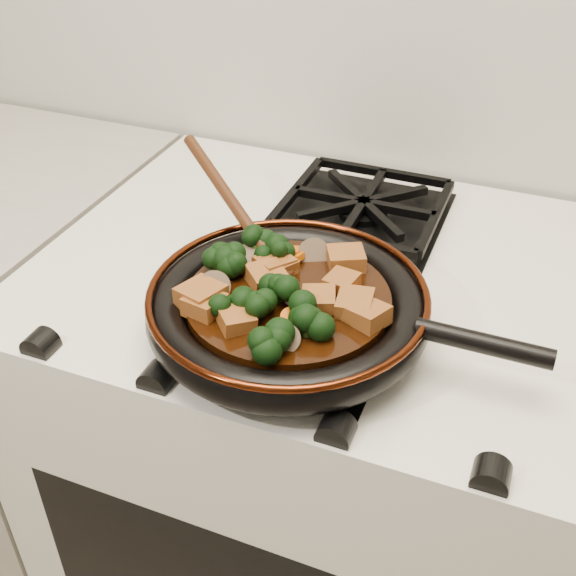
% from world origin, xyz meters
% --- Properties ---
extents(stove, '(0.76, 0.60, 0.90)m').
position_xyz_m(stove, '(0.00, 1.69, 0.45)').
color(stove, white).
rests_on(stove, ground).
extents(burner_grate_front, '(0.23, 0.23, 0.03)m').
position_xyz_m(burner_grate_front, '(0.00, 1.55, 0.91)').
color(burner_grate_front, black).
rests_on(burner_grate_front, stove).
extents(burner_grate_back, '(0.23, 0.23, 0.03)m').
position_xyz_m(burner_grate_back, '(0.00, 1.83, 0.91)').
color(burner_grate_back, black).
rests_on(burner_grate_back, stove).
extents(skillet, '(0.44, 0.32, 0.05)m').
position_xyz_m(skillet, '(0.00, 1.53, 0.94)').
color(skillet, black).
rests_on(skillet, burner_grate_front).
extents(braising_sauce, '(0.23, 0.23, 0.02)m').
position_xyz_m(braising_sauce, '(0.00, 1.53, 0.95)').
color(braising_sauce, black).
rests_on(braising_sauce, skillet).
extents(tofu_cube_0, '(0.05, 0.05, 0.02)m').
position_xyz_m(tofu_cube_0, '(-0.07, 1.48, 0.97)').
color(tofu_cube_0, brown).
rests_on(tofu_cube_0, braising_sauce).
extents(tofu_cube_1, '(0.05, 0.05, 0.02)m').
position_xyz_m(tofu_cube_1, '(-0.03, 1.57, 0.97)').
color(tofu_cube_1, brown).
rests_on(tofu_cube_1, braising_sauce).
extents(tofu_cube_2, '(0.06, 0.06, 0.03)m').
position_xyz_m(tofu_cube_2, '(0.04, 1.61, 0.97)').
color(tofu_cube_2, brown).
rests_on(tofu_cube_2, braising_sauce).
extents(tofu_cube_3, '(0.05, 0.05, 0.02)m').
position_xyz_m(tofu_cube_3, '(0.04, 1.53, 0.97)').
color(tofu_cube_3, brown).
rests_on(tofu_cube_3, braising_sauce).
extents(tofu_cube_4, '(0.04, 0.05, 0.03)m').
position_xyz_m(tofu_cube_4, '(0.08, 1.53, 0.97)').
color(tofu_cube_4, brown).
rests_on(tofu_cube_4, braising_sauce).
extents(tofu_cube_5, '(0.05, 0.06, 0.03)m').
position_xyz_m(tofu_cube_5, '(-0.03, 1.57, 0.97)').
color(tofu_cube_5, brown).
rests_on(tofu_cube_5, braising_sauce).
extents(tofu_cube_6, '(0.06, 0.05, 0.03)m').
position_xyz_m(tofu_cube_6, '(-0.03, 1.55, 0.97)').
color(tofu_cube_6, brown).
rests_on(tofu_cube_6, braising_sauce).
extents(tofu_cube_7, '(0.06, 0.06, 0.03)m').
position_xyz_m(tofu_cube_7, '(-0.08, 1.49, 0.97)').
color(tofu_cube_7, brown).
rests_on(tofu_cube_7, braising_sauce).
extents(tofu_cube_8, '(0.04, 0.04, 0.02)m').
position_xyz_m(tofu_cube_8, '(0.05, 1.57, 0.97)').
color(tofu_cube_8, brown).
rests_on(tofu_cube_8, braising_sauce).
extents(tofu_cube_9, '(0.05, 0.05, 0.02)m').
position_xyz_m(tofu_cube_9, '(-0.03, 1.46, 0.97)').
color(tofu_cube_9, brown).
rests_on(tofu_cube_9, braising_sauce).
extents(tofu_cube_10, '(0.05, 0.05, 0.03)m').
position_xyz_m(tofu_cube_10, '(0.09, 1.52, 0.97)').
color(tofu_cube_10, brown).
rests_on(tofu_cube_10, braising_sauce).
extents(broccoli_floret_0, '(0.08, 0.09, 0.07)m').
position_xyz_m(broccoli_floret_0, '(-0.04, 1.59, 0.97)').
color(broccoli_floret_0, black).
rests_on(broccoli_floret_0, braising_sauce).
extents(broccoli_floret_1, '(0.09, 0.09, 0.07)m').
position_xyz_m(broccoli_floret_1, '(0.04, 1.48, 0.97)').
color(broccoli_floret_1, black).
rests_on(broccoli_floret_1, braising_sauce).
extents(broccoli_floret_2, '(0.07, 0.07, 0.06)m').
position_xyz_m(broccoli_floret_2, '(0.04, 1.50, 0.97)').
color(broccoli_floret_2, black).
rests_on(broccoli_floret_2, braising_sauce).
extents(broccoli_floret_3, '(0.07, 0.07, 0.07)m').
position_xyz_m(broccoli_floret_3, '(-0.07, 1.59, 0.97)').
color(broccoli_floret_3, black).
rests_on(broccoli_floret_3, braising_sauce).
extents(broccoli_floret_4, '(0.09, 0.09, 0.06)m').
position_xyz_m(broccoli_floret_4, '(0.02, 1.44, 0.97)').
color(broccoli_floret_4, black).
rests_on(broccoli_floret_4, braising_sauce).
extents(broccoli_floret_5, '(0.07, 0.06, 0.07)m').
position_xyz_m(broccoli_floret_5, '(-0.02, 1.49, 0.97)').
color(broccoli_floret_5, black).
rests_on(broccoli_floret_5, braising_sauce).
extents(broccoli_floret_6, '(0.09, 0.08, 0.06)m').
position_xyz_m(broccoli_floret_6, '(-0.04, 1.48, 0.97)').
color(broccoli_floret_6, black).
rests_on(broccoli_floret_6, braising_sauce).
extents(broccoli_floret_7, '(0.09, 0.09, 0.06)m').
position_xyz_m(broccoli_floret_7, '(-0.09, 1.56, 0.97)').
color(broccoli_floret_7, black).
rests_on(broccoli_floret_7, braising_sauce).
extents(broccoli_floret_8, '(0.08, 0.09, 0.07)m').
position_xyz_m(broccoli_floret_8, '(-0.01, 1.52, 0.97)').
color(broccoli_floret_8, black).
rests_on(broccoli_floret_8, braising_sauce).
extents(broccoli_floret_9, '(0.08, 0.08, 0.08)m').
position_xyz_m(broccoli_floret_9, '(-0.08, 1.56, 0.97)').
color(broccoli_floret_9, black).
rests_on(broccoli_floret_9, braising_sauce).
extents(carrot_coin_0, '(0.03, 0.03, 0.01)m').
position_xyz_m(carrot_coin_0, '(-0.08, 1.52, 0.96)').
color(carrot_coin_0, '#C55105').
rests_on(carrot_coin_0, braising_sauce).
extents(carrot_coin_1, '(0.03, 0.03, 0.02)m').
position_xyz_m(carrot_coin_1, '(0.02, 1.49, 0.96)').
color(carrot_coin_1, '#C55105').
rests_on(carrot_coin_1, braising_sauce).
extents(carrot_coin_2, '(0.03, 0.03, 0.02)m').
position_xyz_m(carrot_coin_2, '(0.07, 1.56, 0.96)').
color(carrot_coin_2, '#C55105').
rests_on(carrot_coin_2, braising_sauce).
extents(carrot_coin_3, '(0.03, 0.03, 0.02)m').
position_xyz_m(carrot_coin_3, '(-0.06, 1.56, 0.96)').
color(carrot_coin_3, '#C55105').
rests_on(carrot_coin_3, braising_sauce).
extents(carrot_coin_4, '(0.03, 0.03, 0.02)m').
position_xyz_m(carrot_coin_4, '(-0.02, 1.61, 0.96)').
color(carrot_coin_4, '#C55105').
rests_on(carrot_coin_4, braising_sauce).
extents(carrot_coin_5, '(0.03, 0.03, 0.02)m').
position_xyz_m(carrot_coin_5, '(-0.02, 1.60, 0.96)').
color(carrot_coin_5, '#C55105').
rests_on(carrot_coin_5, braising_sauce).
extents(mushroom_slice_0, '(0.05, 0.05, 0.02)m').
position_xyz_m(mushroom_slice_0, '(-0.07, 1.58, 0.97)').
color(mushroom_slice_0, brown).
rests_on(mushroom_slice_0, braising_sauce).
extents(mushroom_slice_1, '(0.04, 0.04, 0.03)m').
position_xyz_m(mushroom_slice_1, '(-0.08, 1.51, 0.97)').
color(mushroom_slice_1, brown).
rests_on(mushroom_slice_1, braising_sauce).
extents(mushroom_slice_2, '(0.05, 0.04, 0.04)m').
position_xyz_m(mushroom_slice_2, '(0.00, 1.62, 0.97)').
color(mushroom_slice_2, brown).
rests_on(mushroom_slice_2, braising_sauce).
extents(mushroom_slice_3, '(0.04, 0.03, 0.03)m').
position_xyz_m(mushroom_slice_3, '(0.03, 1.46, 0.97)').
color(mushroom_slice_3, brown).
rests_on(mushroom_slice_3, braising_sauce).
extents(wooden_spoon, '(0.13, 0.11, 0.23)m').
position_xyz_m(wooden_spoon, '(-0.08, 1.62, 0.98)').
color(wooden_spoon, '#411F0D').
rests_on(wooden_spoon, braising_sauce).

